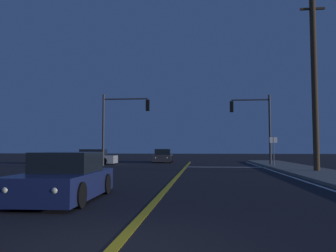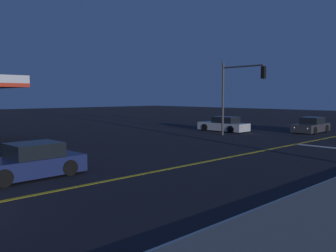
# 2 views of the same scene
# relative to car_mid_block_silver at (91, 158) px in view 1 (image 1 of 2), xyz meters

# --- Properties ---
(ground_plane) EXTENTS (160.00, 160.00, 0.00)m
(ground_plane) POSITION_rel_car_mid_block_silver_xyz_m (8.66, -24.81, -0.58)
(ground_plane) COLOR black
(lane_line_center) EXTENTS (0.20, 38.76, 0.01)m
(lane_line_center) POSITION_rel_car_mid_block_silver_xyz_m (8.66, -13.41, -0.58)
(lane_line_center) COLOR gold
(lane_line_center) RESTS_ON ground
(lane_line_edge_right) EXTENTS (0.16, 38.76, 0.01)m
(lane_line_edge_right) POSITION_rel_car_mid_block_silver_xyz_m (14.39, -13.41, -0.58)
(lane_line_edge_right) COLOR silver
(lane_line_edge_right) RESTS_ON ground
(stop_bar) EXTENTS (5.98, 0.50, 0.01)m
(stop_bar) POSITION_rel_car_mid_block_silver_xyz_m (11.65, -3.51, -0.58)
(stop_bar) COLOR silver
(stop_bar) RESTS_ON ground
(car_mid_block_silver) EXTENTS (4.69, 1.91, 1.34)m
(car_mid_block_silver) POSITION_rel_car_mid_block_silver_xyz_m (0.00, 0.00, 0.00)
(car_mid_block_silver) COLOR #B2B5BA
(car_mid_block_silver) RESTS_ON ground
(car_following_oncoming_charcoal) EXTENTS (2.02, 4.31, 1.34)m
(car_following_oncoming_charcoal) POSITION_rel_car_mid_block_silver_xyz_m (5.93, 4.70, -0.00)
(car_following_oncoming_charcoal) COLOR #2D2D33
(car_following_oncoming_charcoal) RESTS_ON ground
(car_distant_tail_navy) EXTENTS (2.05, 4.23, 1.34)m
(car_distant_tail_navy) POSITION_rel_car_mid_block_silver_xyz_m (6.05, -20.22, -0.00)
(car_distant_tail_navy) COLOR navy
(car_distant_tail_navy) RESTS_ON ground
(traffic_signal_near_right) EXTENTS (3.30, 0.28, 5.83)m
(traffic_signal_near_right) POSITION_rel_car_mid_block_silver_xyz_m (14.30, -1.21, 3.26)
(traffic_signal_near_right) COLOR #38383D
(traffic_signal_near_right) RESTS_ON ground
(traffic_signal_far_left) EXTENTS (3.89, 0.28, 5.85)m
(traffic_signal_far_left) POSITION_rel_car_mid_block_silver_xyz_m (3.25, -2.61, 3.32)
(traffic_signal_far_left) COLOR #38383D
(traffic_signal_far_left) RESTS_ON ground
(utility_pole_right) EXTENTS (1.68, 0.35, 11.17)m
(utility_pole_right) POSITION_rel_car_mid_block_silver_xyz_m (16.54, -9.05, 5.15)
(utility_pole_right) COLOR #4C3823
(utility_pole_right) RESTS_ON ground
(street_sign_corner) EXTENTS (0.56, 0.09, 2.29)m
(street_sign_corner) POSITION_rel_car_mid_block_silver_xyz_m (15.14, -4.01, 0.96)
(street_sign_corner) COLOR slate
(street_sign_corner) RESTS_ON ground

